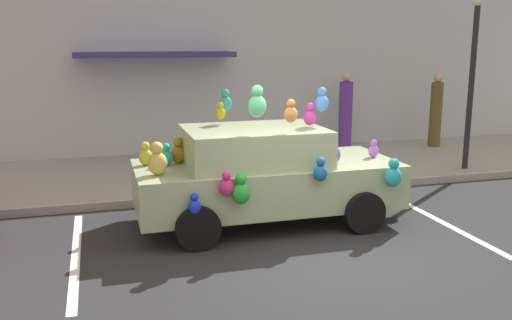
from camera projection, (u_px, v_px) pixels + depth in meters
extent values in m
plane|color=#262628|center=(321.00, 257.00, 7.52)|extent=(60.00, 60.00, 0.00)
cube|color=gray|center=(233.00, 170.00, 12.20)|extent=(24.00, 4.00, 0.15)
cube|color=#B2B7C1|center=(210.00, 26.00, 13.55)|extent=(24.00, 0.30, 6.40)
cube|color=navy|center=(155.00, 54.00, 12.79)|extent=(3.60, 1.10, 0.12)
cube|color=silver|center=(436.00, 219.00, 9.12)|extent=(0.12, 3.60, 0.01)
cube|color=silver|center=(76.00, 255.00, 7.59)|extent=(0.12, 3.60, 0.01)
cube|color=#9BA97F|center=(266.00, 183.00, 8.84)|extent=(4.11, 1.76, 0.68)
cube|color=#9BA97F|center=(254.00, 146.00, 8.66)|extent=(2.14, 1.55, 0.56)
cylinder|color=black|center=(319.00, 184.00, 10.08)|extent=(0.64, 0.22, 0.64)
cylinder|color=black|center=(364.00, 212.00, 8.43)|extent=(0.64, 0.22, 0.64)
cylinder|color=black|center=(179.00, 195.00, 9.39)|extent=(0.64, 0.22, 0.64)
cylinder|color=black|center=(198.00, 228.00, 7.74)|extent=(0.64, 0.22, 0.64)
ellipsoid|color=#CB2A68|center=(226.00, 188.00, 7.65)|extent=(0.20, 0.16, 0.24)
sphere|color=#CB2A68|center=(226.00, 176.00, 7.62)|extent=(0.13, 0.13, 0.13)
ellipsoid|color=#7042A6|center=(333.00, 155.00, 8.69)|extent=(0.23, 0.19, 0.27)
sphere|color=#7042A6|center=(334.00, 143.00, 8.65)|extent=(0.15, 0.15, 0.15)
ellipsoid|color=#AE9315|center=(220.00, 113.00, 8.81)|extent=(0.16, 0.13, 0.19)
sphere|color=#AE9315|center=(220.00, 105.00, 8.78)|extent=(0.10, 0.10, 0.10)
ellipsoid|color=#5C88E4|center=(312.00, 147.00, 9.50)|extent=(0.16, 0.13, 0.19)
sphere|color=#5C88E4|center=(312.00, 140.00, 9.47)|extent=(0.10, 0.10, 0.10)
ellipsoid|color=#99671B|center=(178.00, 154.00, 8.69)|extent=(0.24, 0.20, 0.29)
sphere|color=#99671B|center=(178.00, 142.00, 8.65)|extent=(0.15, 0.15, 0.15)
ellipsoid|color=#1932D2|center=(195.00, 207.00, 7.59)|extent=(0.18, 0.14, 0.21)
sphere|color=#1932D2|center=(194.00, 197.00, 7.56)|extent=(0.11, 0.11, 0.11)
ellipsoid|color=#C933A1|center=(310.00, 118.00, 8.67)|extent=(0.20, 0.17, 0.24)
sphere|color=#C933A1|center=(310.00, 107.00, 8.63)|extent=(0.13, 0.13, 0.13)
ellipsoid|color=#5ED58C|center=(257.00, 106.00, 7.94)|extent=(0.27, 0.22, 0.31)
sphere|color=#5ED58C|center=(257.00, 91.00, 7.90)|extent=(0.17, 0.17, 0.17)
ellipsoid|color=#B759F0|center=(373.00, 151.00, 9.15)|extent=(0.17, 0.14, 0.20)
sphere|color=#B759F0|center=(374.00, 143.00, 9.12)|extent=(0.11, 0.11, 0.11)
ellipsoid|color=gold|center=(158.00, 164.00, 7.92)|extent=(0.28, 0.23, 0.33)
sphere|color=gold|center=(157.00, 148.00, 7.88)|extent=(0.18, 0.18, 0.18)
ellipsoid|color=gold|center=(146.00, 157.00, 8.55)|extent=(0.21, 0.18, 0.25)
sphere|color=gold|center=(145.00, 146.00, 8.52)|extent=(0.14, 0.14, 0.14)
ellipsoid|color=teal|center=(225.00, 104.00, 8.99)|extent=(0.21, 0.17, 0.25)
sphere|color=teal|center=(225.00, 93.00, 8.96)|extent=(0.13, 0.13, 0.13)
ellipsoid|color=teal|center=(393.00, 177.00, 8.33)|extent=(0.25, 0.21, 0.30)
sphere|color=teal|center=(394.00, 164.00, 8.29)|extent=(0.16, 0.16, 0.16)
ellipsoid|color=orange|center=(291.00, 115.00, 8.06)|extent=(0.20, 0.16, 0.24)
sphere|color=orange|center=(291.00, 103.00, 8.02)|extent=(0.13, 0.13, 0.13)
ellipsoid|color=green|center=(241.00, 193.00, 7.70)|extent=(0.26, 0.21, 0.31)
sphere|color=green|center=(241.00, 179.00, 7.66)|extent=(0.16, 0.16, 0.16)
ellipsoid|color=#21AC93|center=(166.00, 158.00, 8.52)|extent=(0.21, 0.17, 0.24)
sphere|color=#21AC93|center=(166.00, 147.00, 8.48)|extent=(0.13, 0.13, 0.13)
ellipsoid|color=#4A92EF|center=(322.00, 103.00, 8.69)|extent=(0.22, 0.18, 0.26)
sphere|color=#4A92EF|center=(322.00, 92.00, 8.66)|extent=(0.14, 0.14, 0.14)
ellipsoid|color=#1B5B97|center=(320.00, 173.00, 8.00)|extent=(0.21, 0.17, 0.25)
sphere|color=#1B5B97|center=(321.00, 161.00, 7.96)|extent=(0.13, 0.13, 0.13)
ellipsoid|color=beige|center=(168.00, 176.00, 10.62)|extent=(0.30, 0.25, 0.38)
sphere|color=beige|center=(167.00, 162.00, 10.56)|extent=(0.21, 0.21, 0.21)
sphere|color=beige|center=(163.00, 158.00, 10.52)|extent=(0.09, 0.09, 0.09)
sphere|color=beige|center=(171.00, 158.00, 10.56)|extent=(0.09, 0.09, 0.09)
cylinder|color=black|center=(471.00, 90.00, 11.72)|extent=(0.12, 0.12, 3.40)
cylinder|color=#5B2F94|center=(345.00, 115.00, 14.14)|extent=(0.34, 0.34, 1.70)
sphere|color=tan|center=(347.00, 77.00, 13.94)|extent=(0.24, 0.24, 0.24)
cylinder|color=brown|center=(436.00, 115.00, 14.42)|extent=(0.31, 0.31, 1.66)
sphere|color=tan|center=(438.00, 78.00, 14.22)|extent=(0.24, 0.24, 0.24)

